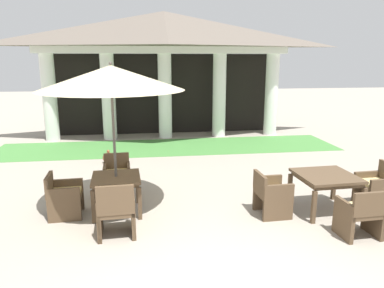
% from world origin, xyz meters
% --- Properties ---
extents(background_pavilion, '(9.11, 2.95, 4.38)m').
position_xyz_m(background_pavilion, '(-0.00, 9.59, 3.35)').
color(background_pavilion, white).
rests_on(background_pavilion, ground).
extents(lawn_strip, '(10.91, 2.38, 0.01)m').
position_xyz_m(lawn_strip, '(0.00, 7.97, 0.00)').
color(lawn_strip, '#47843D').
rests_on(lawn_strip, ground).
extents(patio_table_near_foreground, '(0.92, 0.92, 0.70)m').
position_xyz_m(patio_table_near_foreground, '(-1.33, 2.98, 0.60)').
color(patio_table_near_foreground, brown).
rests_on(patio_table_near_foreground, ground).
extents(patio_umbrella_near_foreground, '(2.56, 2.56, 2.76)m').
position_xyz_m(patio_umbrella_near_foreground, '(-1.33, 2.98, 2.47)').
color(patio_umbrella_near_foreground, '#2D2D2D').
rests_on(patio_umbrella_near_foreground, ground).
extents(patio_chair_near_foreground_south, '(0.63, 0.62, 0.94)m').
position_xyz_m(patio_chair_near_foreground_south, '(-1.27, 2.02, 0.43)').
color(patio_chair_near_foreground_south, brown).
rests_on(patio_chair_near_foreground_south, ground).
extents(patio_chair_near_foreground_west, '(0.61, 0.60, 0.80)m').
position_xyz_m(patio_chair_near_foreground_west, '(-2.27, 2.92, 0.38)').
color(patio_chair_near_foreground_west, brown).
rests_on(patio_chair_near_foreground_west, ground).
extents(patio_chair_near_foreground_north, '(0.57, 0.53, 0.85)m').
position_xyz_m(patio_chair_near_foreground_north, '(-1.38, 3.92, 0.41)').
color(patio_chair_near_foreground_north, brown).
rests_on(patio_chair_near_foreground_north, ground).
extents(patio_table_mid_left, '(1.07, 1.07, 0.71)m').
position_xyz_m(patio_table_mid_left, '(2.55, 2.52, 0.62)').
color(patio_table_mid_left, brown).
rests_on(patio_table_mid_left, ground).
extents(patio_chair_mid_left_west, '(0.58, 0.61, 0.81)m').
position_xyz_m(patio_chair_mid_left_west, '(1.48, 2.47, 0.40)').
color(patio_chair_mid_left_west, brown).
rests_on(patio_chair_mid_left_west, ground).
extents(patio_chair_mid_left_south, '(0.62, 0.55, 0.84)m').
position_xyz_m(patio_chair_mid_left_south, '(2.60, 1.45, 0.40)').
color(patio_chair_mid_left_south, brown).
rests_on(patio_chair_mid_left_south, ground).
extents(patio_chair_mid_left_east, '(0.60, 0.57, 0.87)m').
position_xyz_m(patio_chair_mid_left_east, '(3.62, 2.57, 0.41)').
color(patio_chair_mid_left_east, brown).
rests_on(patio_chair_mid_left_east, ground).
extents(terracotta_urn, '(0.32, 0.32, 0.38)m').
position_xyz_m(terracotta_urn, '(-1.78, 6.35, 0.15)').
color(terracotta_urn, brown).
rests_on(terracotta_urn, ground).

